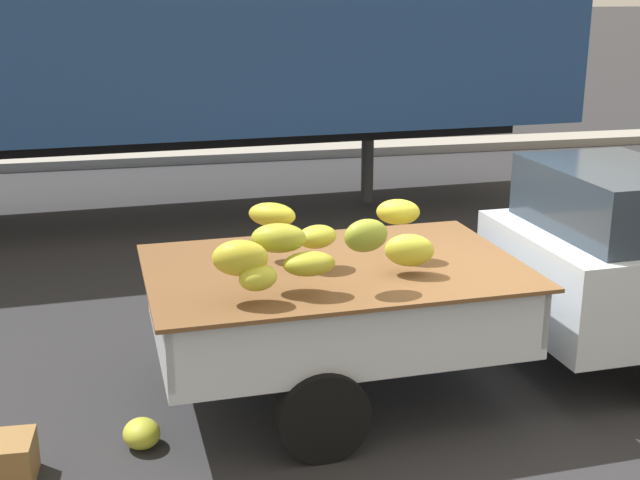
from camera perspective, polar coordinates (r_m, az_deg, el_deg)
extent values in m
plane|color=#28282B|center=(6.80, 10.42, -10.32)|extent=(220.00, 220.00, 0.00)
cube|color=gray|center=(15.82, -3.56, 5.92)|extent=(80.00, 0.80, 0.16)
cube|color=silver|center=(7.42, 20.06, -2.14)|extent=(1.99, 1.76, 0.78)
cube|color=#28333D|center=(7.14, 19.31, 2.65)|extent=(1.12, 1.53, 0.52)
cube|color=silver|center=(6.43, 0.94, -5.99)|extent=(2.71, 1.79, 0.08)
cube|color=silver|center=(7.08, -0.89, -1.55)|extent=(2.65, 0.16, 0.44)
cube|color=silver|center=(5.61, 3.29, -6.67)|extent=(2.65, 0.16, 0.44)
cube|color=silver|center=(6.79, 11.55, -2.73)|extent=(0.12, 1.69, 0.44)
cube|color=silver|center=(6.12, -10.85, -4.87)|extent=(0.12, 1.69, 0.44)
cube|color=#B21914|center=(7.12, -0.95, -1.79)|extent=(2.54, 0.11, 0.07)
cube|color=brown|center=(6.25, 0.96, -1.85)|extent=(2.84, 1.92, 0.03)
ellipsoid|color=gold|center=(6.12, -0.20, 0.23)|extent=(0.38, 0.34, 0.17)
ellipsoid|color=gold|center=(6.04, 6.05, -0.69)|extent=(0.40, 0.32, 0.23)
ellipsoid|color=#ACAC2B|center=(5.60, -0.74, -1.62)|extent=(0.35, 0.23, 0.16)
ellipsoid|color=gold|center=(6.29, -3.27, 1.72)|extent=(0.43, 0.40, 0.18)
ellipsoid|color=olive|center=(5.64, 3.13, 0.30)|extent=(0.36, 0.27, 0.22)
ellipsoid|color=gold|center=(5.45, -4.21, -2.56)|extent=(0.33, 0.30, 0.17)
ellipsoid|color=#A4A82B|center=(5.65, -2.82, 0.13)|extent=(0.42, 0.32, 0.20)
ellipsoid|color=gold|center=(6.34, 5.30, 1.91)|extent=(0.38, 0.31, 0.19)
ellipsoid|color=gold|center=(5.47, -5.42, -1.22)|extent=(0.41, 0.31, 0.24)
cylinder|color=black|center=(8.23, 16.81, -3.45)|extent=(0.65, 0.23, 0.64)
cylinder|color=black|center=(7.19, -3.29, -5.71)|extent=(0.65, 0.23, 0.64)
cylinder|color=black|center=(5.76, 0.17, -11.74)|extent=(0.65, 0.23, 0.64)
cube|color=navy|center=(11.48, -12.86, 14.09)|extent=(12.12, 3.14, 2.70)
cube|color=black|center=(11.64, -12.38, 6.71)|extent=(11.05, 0.99, 0.30)
cylinder|color=#38383A|center=(12.37, 3.23, 5.42)|extent=(0.18, 0.18, 1.25)
ellipsoid|color=#ADB130|center=(6.11, -11.97, -12.68)|extent=(0.30, 0.33, 0.20)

